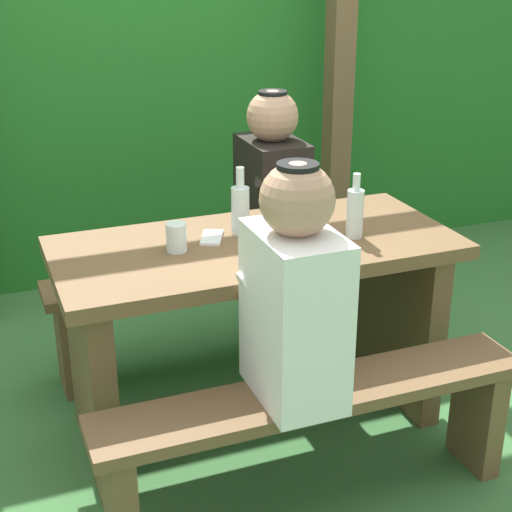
{
  "coord_description": "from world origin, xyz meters",
  "views": [
    {
      "loc": [
        -0.9,
        -2.32,
        1.71
      ],
      "look_at": [
        0.0,
        0.0,
        0.69
      ],
      "focal_mm": 53.93,
      "sensor_mm": 36.0,
      "label": 1
    }
  ],
  "objects_px": {
    "drinking_glass": "(176,237)",
    "cell_phone": "(212,237)",
    "picnic_table": "(256,303)",
    "bottle_right": "(297,219)",
    "bottle_left": "(240,208)",
    "person_black_coat": "(272,184)",
    "bottle_center": "(355,212)",
    "person_white_shirt": "(295,294)",
    "bench_near": "(315,423)",
    "bench_far": "(213,294)"
  },
  "relations": [
    {
      "from": "drinking_glass",
      "to": "cell_phone",
      "type": "height_order",
      "value": "drinking_glass"
    },
    {
      "from": "picnic_table",
      "to": "bottle_right",
      "type": "bearing_deg",
      "value": -31.19
    },
    {
      "from": "drinking_glass",
      "to": "bottle_left",
      "type": "height_order",
      "value": "bottle_left"
    },
    {
      "from": "person_black_coat",
      "to": "bottle_left",
      "type": "height_order",
      "value": "person_black_coat"
    },
    {
      "from": "bottle_left",
      "to": "bottle_right",
      "type": "height_order",
      "value": "bottle_left"
    },
    {
      "from": "person_black_coat",
      "to": "drinking_glass",
      "type": "relative_size",
      "value": 7.37
    },
    {
      "from": "person_black_coat",
      "to": "bottle_left",
      "type": "relative_size",
      "value": 2.96
    },
    {
      "from": "drinking_glass",
      "to": "bottle_center",
      "type": "height_order",
      "value": "bottle_center"
    },
    {
      "from": "picnic_table",
      "to": "person_black_coat",
      "type": "distance_m",
      "value": 0.63
    },
    {
      "from": "bottle_left",
      "to": "bottle_right",
      "type": "xyz_separation_m",
      "value": [
        0.14,
        -0.17,
        -0.0
      ]
    },
    {
      "from": "person_white_shirt",
      "to": "drinking_glass",
      "type": "bearing_deg",
      "value": 111.5
    },
    {
      "from": "bench_near",
      "to": "drinking_glass",
      "type": "height_order",
      "value": "drinking_glass"
    },
    {
      "from": "person_white_shirt",
      "to": "bottle_center",
      "type": "relative_size",
      "value": 3.12
    },
    {
      "from": "picnic_table",
      "to": "person_white_shirt",
      "type": "bearing_deg",
      "value": -98.74
    },
    {
      "from": "person_black_coat",
      "to": "bottle_right",
      "type": "xyz_separation_m",
      "value": [
        -0.15,
        -0.58,
        0.06
      ]
    },
    {
      "from": "picnic_table",
      "to": "bottle_right",
      "type": "xyz_separation_m",
      "value": [
        0.12,
        -0.07,
        0.33
      ]
    },
    {
      "from": "bench_far",
      "to": "drinking_glass",
      "type": "relative_size",
      "value": 14.34
    },
    {
      "from": "picnic_table",
      "to": "bottle_center",
      "type": "distance_m",
      "value": 0.48
    },
    {
      "from": "bench_near",
      "to": "bottle_left",
      "type": "height_order",
      "value": "bottle_left"
    },
    {
      "from": "person_black_coat",
      "to": "drinking_glass",
      "type": "distance_m",
      "value": 0.74
    },
    {
      "from": "person_white_shirt",
      "to": "bottle_center",
      "type": "bearing_deg",
      "value": 45.29
    },
    {
      "from": "cell_phone",
      "to": "person_black_coat",
      "type": "bearing_deg",
      "value": 70.34
    },
    {
      "from": "bench_far",
      "to": "drinking_glass",
      "type": "bearing_deg",
      "value": -119.55
    },
    {
      "from": "bench_near",
      "to": "bench_far",
      "type": "bearing_deg",
      "value": 90.0
    },
    {
      "from": "person_black_coat",
      "to": "cell_phone",
      "type": "distance_m",
      "value": 0.59
    },
    {
      "from": "bottle_center",
      "to": "bench_far",
      "type": "bearing_deg",
      "value": 119.58
    },
    {
      "from": "person_white_shirt",
      "to": "drinking_glass",
      "type": "height_order",
      "value": "person_white_shirt"
    },
    {
      "from": "bench_near",
      "to": "person_black_coat",
      "type": "relative_size",
      "value": 1.95
    },
    {
      "from": "person_black_coat",
      "to": "drinking_glass",
      "type": "xyz_separation_m",
      "value": [
        -0.55,
        -0.49,
        0.02
      ]
    },
    {
      "from": "picnic_table",
      "to": "bottle_left",
      "type": "height_order",
      "value": "bottle_left"
    },
    {
      "from": "person_white_shirt",
      "to": "drinking_glass",
      "type": "relative_size",
      "value": 7.37
    },
    {
      "from": "bottle_center",
      "to": "cell_phone",
      "type": "distance_m",
      "value": 0.51
    },
    {
      "from": "drinking_glass",
      "to": "bottle_center",
      "type": "distance_m",
      "value": 0.63
    },
    {
      "from": "picnic_table",
      "to": "bottle_center",
      "type": "relative_size",
      "value": 6.07
    },
    {
      "from": "bench_near",
      "to": "person_white_shirt",
      "type": "relative_size",
      "value": 1.95
    },
    {
      "from": "bottle_center",
      "to": "cell_phone",
      "type": "xyz_separation_m",
      "value": [
        -0.47,
        0.16,
        -0.09
      ]
    },
    {
      "from": "bench_near",
      "to": "cell_phone",
      "type": "bearing_deg",
      "value": 103.13
    },
    {
      "from": "picnic_table",
      "to": "person_white_shirt",
      "type": "height_order",
      "value": "person_white_shirt"
    },
    {
      "from": "bench_near",
      "to": "bottle_center",
      "type": "height_order",
      "value": "bottle_center"
    },
    {
      "from": "bench_far",
      "to": "bottle_center",
      "type": "relative_size",
      "value": 6.07
    },
    {
      "from": "person_white_shirt",
      "to": "drinking_glass",
      "type": "xyz_separation_m",
      "value": [
        -0.2,
        0.52,
        0.02
      ]
    },
    {
      "from": "picnic_table",
      "to": "drinking_glass",
      "type": "relative_size",
      "value": 14.34
    },
    {
      "from": "bench_far",
      "to": "drinking_glass",
      "type": "distance_m",
      "value": 0.74
    },
    {
      "from": "drinking_glass",
      "to": "person_black_coat",
      "type": "bearing_deg",
      "value": 41.87
    },
    {
      "from": "bench_far",
      "to": "person_white_shirt",
      "type": "bearing_deg",
      "value": -94.38
    },
    {
      "from": "bench_far",
      "to": "bottle_right",
      "type": "xyz_separation_m",
      "value": [
        0.12,
        -0.58,
        0.52
      ]
    },
    {
      "from": "bench_near",
      "to": "bottle_center",
      "type": "xyz_separation_m",
      "value": [
        0.34,
        0.42,
        0.52
      ]
    },
    {
      "from": "drinking_glass",
      "to": "bottle_right",
      "type": "bearing_deg",
      "value": -11.99
    },
    {
      "from": "bottle_right",
      "to": "bottle_center",
      "type": "xyz_separation_m",
      "value": [
        0.22,
        -0.01,
        0.0
      ]
    },
    {
      "from": "person_white_shirt",
      "to": "bottle_right",
      "type": "height_order",
      "value": "person_white_shirt"
    }
  ]
}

